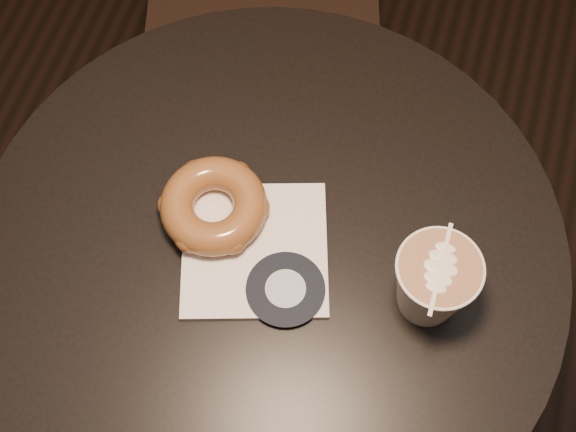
% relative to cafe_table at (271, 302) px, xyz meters
% --- Properties ---
extents(cafe_table, '(0.70, 0.70, 0.75)m').
position_rel_cafe_table_xyz_m(cafe_table, '(0.00, 0.00, 0.00)').
color(cafe_table, black).
rests_on(cafe_table, ground).
extents(pastry_bag, '(0.21, 0.21, 0.01)m').
position_rel_cafe_table_xyz_m(pastry_bag, '(-0.01, -0.01, 0.20)').
color(pastry_bag, white).
rests_on(pastry_bag, cafe_table).
extents(doughnut, '(0.12, 0.12, 0.04)m').
position_rel_cafe_table_xyz_m(doughnut, '(-0.07, 0.02, 0.23)').
color(doughnut, brown).
rests_on(doughnut, pastry_bag).
extents(latte_cup, '(0.09, 0.09, 0.10)m').
position_rel_cafe_table_xyz_m(latte_cup, '(0.19, -0.01, 0.25)').
color(latte_cup, white).
rests_on(latte_cup, cafe_table).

